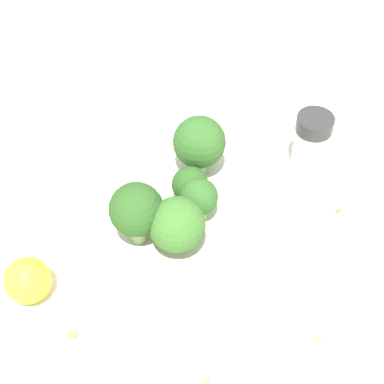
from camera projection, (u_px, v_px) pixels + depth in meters
name	position (u px, v px, depth m)	size (l,w,h in m)	color
ground_plane	(192.00, 241.00, 0.60)	(3.00, 3.00, 0.00)	silver
bowl	(192.00, 228.00, 0.59)	(0.17, 0.17, 0.04)	silver
broccoli_floret_0	(198.00, 200.00, 0.55)	(0.03, 0.03, 0.04)	#84AD66
broccoli_floret_1	(176.00, 225.00, 0.53)	(0.05, 0.05, 0.05)	#7A9E5B
broccoli_floret_2	(136.00, 210.00, 0.53)	(0.05, 0.05, 0.06)	#84AD66
broccoli_floret_3	(199.00, 143.00, 0.58)	(0.05, 0.05, 0.06)	#7A9E5B
broccoli_floret_4	(190.00, 187.00, 0.56)	(0.03, 0.03, 0.04)	#8EB770
pepper_shaker	(311.00, 144.00, 0.64)	(0.04, 0.04, 0.07)	silver
lemon_wedge	(28.00, 280.00, 0.55)	(0.04, 0.04, 0.04)	yellow
almond_crumb_0	(318.00, 338.00, 0.53)	(0.01, 0.00, 0.01)	tan
almond_crumb_1	(72.00, 333.00, 0.53)	(0.01, 0.01, 0.01)	#AD7F4C
almond_crumb_2	(338.00, 210.00, 0.62)	(0.01, 0.00, 0.01)	olive
almond_crumb_3	(207.00, 380.00, 0.50)	(0.01, 0.00, 0.01)	#AD7F4C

